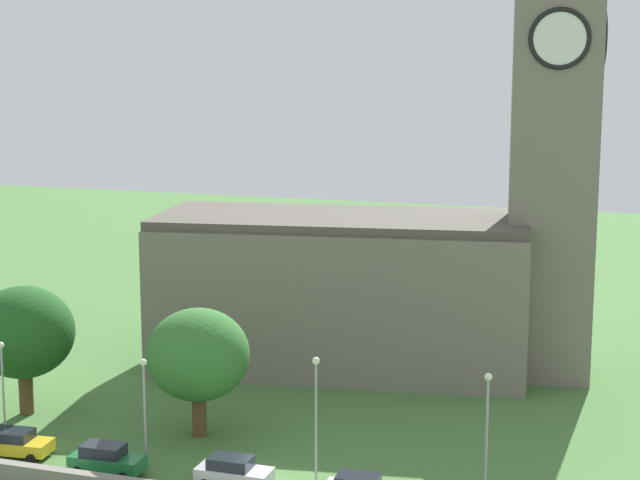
% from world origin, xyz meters
% --- Properties ---
extents(ground_plane, '(200.00, 200.00, 0.00)m').
position_xyz_m(ground_plane, '(0.00, 15.00, 0.00)').
color(ground_plane, '#477538').
extents(church, '(34.91, 16.86, 35.69)m').
position_xyz_m(church, '(0.76, 25.11, 9.03)').
color(church, slate).
rests_on(church, ground).
extents(car_yellow, '(4.62, 2.59, 1.65)m').
position_xyz_m(car_yellow, '(-16.44, -0.38, 0.83)').
color(car_yellow, gold).
rests_on(car_yellow, ground).
extents(car_green, '(4.40, 2.15, 1.87)m').
position_xyz_m(car_green, '(-9.58, -1.28, 0.94)').
color(car_green, '#1E6B38').
rests_on(car_green, ground).
extents(car_silver, '(4.33, 2.14, 1.81)m').
position_xyz_m(car_silver, '(-1.80, -0.57, 0.92)').
color(car_silver, silver).
rests_on(car_silver, ground).
extents(streetlamp_west_end, '(0.44, 0.44, 6.47)m').
position_xyz_m(streetlamp_west_end, '(-18.65, 1.85, 4.37)').
color(streetlamp_west_end, '#9EA0A5').
rests_on(streetlamp_west_end, ground).
extents(streetlamp_west_mid, '(0.44, 0.44, 6.66)m').
position_xyz_m(streetlamp_west_mid, '(-8.02, 0.72, 4.48)').
color(streetlamp_west_mid, '#9EA0A5').
rests_on(streetlamp_west_mid, ground).
extents(streetlamp_central, '(0.44, 0.44, 7.53)m').
position_xyz_m(streetlamp_central, '(2.49, 1.46, 4.98)').
color(streetlamp_central, '#9EA0A5').
rests_on(streetlamp_central, ground).
extents(streetlamp_east_mid, '(0.44, 0.44, 7.41)m').
position_xyz_m(streetlamp_east_mid, '(12.17, 1.91, 4.91)').
color(streetlamp_east_mid, '#9EA0A5').
rests_on(streetlamp_east_mid, ground).
extents(tree_riverside_west, '(6.97, 6.97, 8.92)m').
position_xyz_m(tree_riverside_west, '(-20.18, 6.55, 5.74)').
color(tree_riverside_west, brown).
rests_on(tree_riverside_west, ground).
extents(tree_by_tower, '(6.62, 6.62, 8.42)m').
position_xyz_m(tree_by_tower, '(-7.14, 6.41, 5.40)').
color(tree_by_tower, brown).
rests_on(tree_by_tower, ground).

